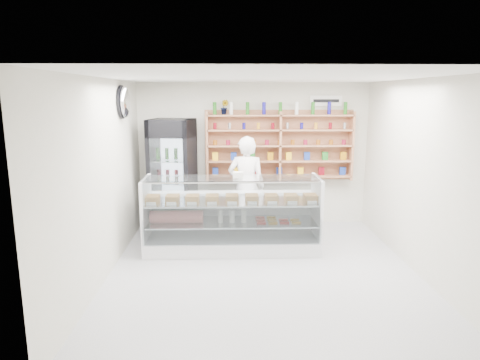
{
  "coord_description": "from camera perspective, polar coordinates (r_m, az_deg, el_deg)",
  "views": [
    {
      "loc": [
        -0.52,
        -5.88,
        2.57
      ],
      "look_at": [
        -0.31,
        0.9,
        1.21
      ],
      "focal_mm": 32.0,
      "sensor_mm": 36.0,
      "label": 1
    }
  ],
  "objects": [
    {
      "name": "potted_plant",
      "position": [
        8.22,
        -2.07,
        9.69
      ],
      "size": [
        0.19,
        0.18,
        0.28
      ],
      "primitive_type": "imported",
      "rotation": [
        0.0,
        0.0,
        -0.42
      ],
      "color": "#1E6626",
      "rests_on": "wall_shelving"
    },
    {
      "name": "drinks_cooler",
      "position": [
        8.08,
        -8.93,
        0.49
      ],
      "size": [
        0.88,
        0.86,
        2.13
      ],
      "rotation": [
        0.0,
        0.0,
        -0.17
      ],
      "color": "black",
      "rests_on": "floor"
    },
    {
      "name": "display_counter",
      "position": [
        7.19,
        -1.06,
        -6.67
      ],
      "size": [
        2.87,
        0.86,
        1.25
      ],
      "color": "white",
      "rests_on": "floor"
    },
    {
      "name": "wall_shelving",
      "position": [
        8.34,
        5.31,
        4.57
      ],
      "size": [
        2.84,
        0.28,
        1.33
      ],
      "color": "tan",
      "rests_on": "back_wall"
    },
    {
      "name": "room",
      "position": [
        6.02,
        3.25,
        0.1
      ],
      "size": [
        5.0,
        5.0,
        5.0
      ],
      "color": "#B8B8BD",
      "rests_on": "ground"
    },
    {
      "name": "shop_worker",
      "position": [
        7.8,
        0.86,
        -0.86
      ],
      "size": [
        0.73,
        0.53,
        1.85
      ],
      "primitive_type": "imported",
      "rotation": [
        0.0,
        0.0,
        3.0
      ],
      "color": "white",
      "rests_on": "floor"
    },
    {
      "name": "security_mirror",
      "position": [
        7.27,
        -15.1,
        10.0
      ],
      "size": [
        0.15,
        0.5,
        0.5
      ],
      "primitive_type": "ellipsoid",
      "color": "silver",
      "rests_on": "left_wall"
    },
    {
      "name": "wall_sign",
      "position": [
        8.57,
        11.39,
        10.31
      ],
      "size": [
        0.62,
        0.03,
        0.2
      ],
      "primitive_type": "cube",
      "color": "white",
      "rests_on": "back_wall"
    }
  ]
}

